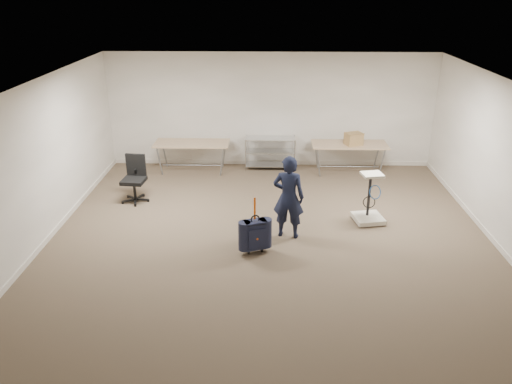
{
  "coord_description": "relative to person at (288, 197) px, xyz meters",
  "views": [
    {
      "loc": [
        -0.04,
        -7.57,
        4.31
      ],
      "look_at": [
        -0.25,
        0.3,
        0.99
      ],
      "focal_mm": 35.0,
      "sensor_mm": 36.0,
      "label": 1
    }
  ],
  "objects": [
    {
      "name": "ground",
      "position": [
        -0.32,
        -0.59,
        -0.77
      ],
      "size": [
        9.0,
        9.0,
        0.0
      ],
      "primitive_type": "plane",
      "color": "brown",
      "rests_on": "ground"
    },
    {
      "name": "folding_table_right",
      "position": [
        1.58,
        3.36,
        -0.1
      ],
      "size": [
        1.8,
        0.75,
        0.73
      ],
      "color": "tan",
      "rests_on": "ground"
    },
    {
      "name": "folding_table_left",
      "position": [
        -2.22,
        3.36,
        -0.1
      ],
      "size": [
        1.8,
        0.75,
        0.73
      ],
      "color": "tan",
      "rests_on": "ground"
    },
    {
      "name": "person",
      "position": [
        0.0,
        0.0,
        0.0
      ],
      "size": [
        0.63,
        0.47,
        1.55
      ],
      "primitive_type": "imported",
      "rotation": [
        0.0,
        0.0,
        2.95
      ],
      "color": "black",
      "rests_on": "ground"
    },
    {
      "name": "room_shell",
      "position": [
        -0.32,
        0.79,
        -0.72
      ],
      "size": [
        8.0,
        9.0,
        9.0
      ],
      "color": "beige",
      "rests_on": "ground"
    },
    {
      "name": "equipment_cart",
      "position": [
        1.59,
        0.65,
        -0.51
      ],
      "size": [
        0.63,
        0.63,
        1.0
      ],
      "color": "silver",
      "rests_on": "ground"
    },
    {
      "name": "cardboard_box",
      "position": [
        1.66,
        3.3,
        0.1
      ],
      "size": [
        0.46,
        0.41,
        0.29
      ],
      "primitive_type": "cube",
      "rotation": [
        0.0,
        0.0,
        0.38
      ],
      "color": "#9F794A",
      "rests_on": "folding_table_right"
    },
    {
      "name": "wire_shelf",
      "position": [
        -0.32,
        3.61,
        -0.33
      ],
      "size": [
        1.22,
        0.47,
        0.8
      ],
      "color": "silver",
      "rests_on": "ground"
    },
    {
      "name": "suitcase",
      "position": [
        -0.58,
        -0.64,
        -0.42
      ],
      "size": [
        0.43,
        0.33,
        1.03
      ],
      "color": "black",
      "rests_on": "ground"
    },
    {
      "name": "office_chair",
      "position": [
        -3.18,
        1.53,
        -0.48
      ],
      "size": [
        0.6,
        0.6,
        0.98
      ],
      "color": "black",
      "rests_on": "ground"
    }
  ]
}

